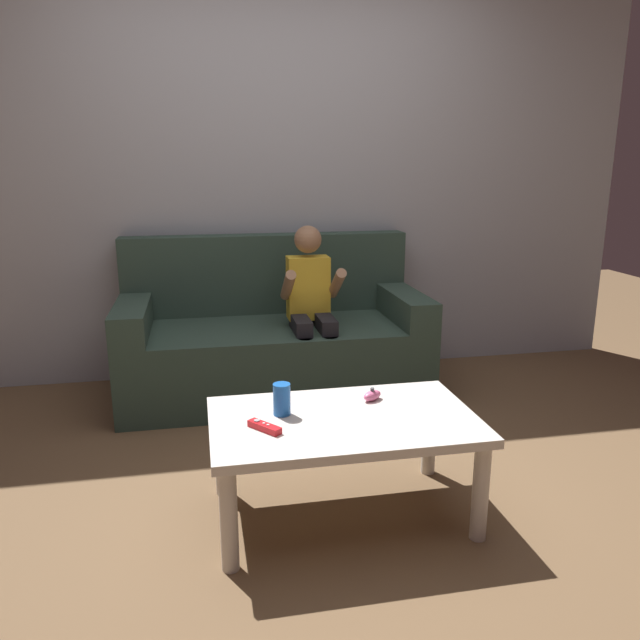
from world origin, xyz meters
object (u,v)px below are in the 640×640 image
object	(u,v)px
couch	(273,340)
soda_can	(282,399)
person_seated_on_couch	(311,304)
coffee_table	(343,431)
nunchuk_pink	(373,396)
game_remote_red_near_edge	(264,427)

from	to	relation	value
couch	soda_can	world-z (taller)	couch
couch	person_seated_on_couch	world-z (taller)	person_seated_on_couch
coffee_table	soda_can	xyz separation A→B (m)	(-0.22, 0.07, 0.12)
couch	nunchuk_pink	bearing A→B (deg)	-79.00
couch	person_seated_on_couch	distance (m)	0.37
person_seated_on_couch	soda_can	distance (m)	1.20
person_seated_on_couch	soda_can	bearing A→B (deg)	-105.81
couch	person_seated_on_couch	bearing A→B (deg)	-43.25
coffee_table	nunchuk_pink	world-z (taller)	nunchuk_pink
soda_can	person_seated_on_couch	bearing A→B (deg)	74.19
person_seated_on_couch	coffee_table	distance (m)	1.24
nunchuk_pink	soda_can	xyz separation A→B (m)	(-0.37, -0.07, 0.04)
game_remote_red_near_edge	coffee_table	bearing A→B (deg)	11.00
couch	person_seated_on_couch	size ratio (longest dim) A/B	1.75
coffee_table	nunchuk_pink	xyz separation A→B (m)	(0.15, 0.13, 0.08)
person_seated_on_couch	nunchuk_pink	distance (m)	1.09
couch	game_remote_red_near_edge	bearing A→B (deg)	-98.12
coffee_table	nunchuk_pink	bearing A→B (deg)	41.59
game_remote_red_near_edge	nunchuk_pink	world-z (taller)	nunchuk_pink
game_remote_red_near_edge	couch	bearing A→B (deg)	81.88
coffee_table	game_remote_red_near_edge	xyz separation A→B (m)	(-0.30, -0.06, 0.07)
game_remote_red_near_edge	nunchuk_pink	xyz separation A→B (m)	(0.45, 0.19, 0.01)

